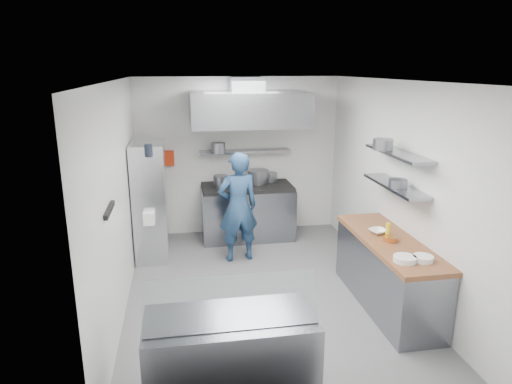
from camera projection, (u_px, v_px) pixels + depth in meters
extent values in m
plane|color=#525254|center=(263.00, 292.00, 6.21)|extent=(5.00, 5.00, 0.00)
plane|color=silver|center=(264.00, 81.00, 5.46)|extent=(5.00, 5.00, 0.00)
cube|color=white|center=(238.00, 156.00, 8.21)|extent=(3.60, 2.80, 0.02)
cube|color=white|center=(324.00, 280.00, 3.46)|extent=(3.60, 2.80, 0.02)
cube|color=white|center=(119.00, 200.00, 5.54)|extent=(2.80, 5.00, 0.02)
cube|color=white|center=(395.00, 187.00, 6.12)|extent=(2.80, 5.00, 0.02)
cube|color=gray|center=(247.00, 213.00, 8.10)|extent=(1.60, 0.80, 0.90)
cube|color=black|center=(247.00, 187.00, 7.97)|extent=(1.57, 0.78, 0.06)
cylinder|color=slate|center=(221.00, 181.00, 7.84)|extent=(0.26, 0.26, 0.20)
cylinder|color=slate|center=(258.00, 177.00, 8.07)|extent=(0.37, 0.37, 0.24)
cylinder|color=slate|center=(270.00, 177.00, 8.22)|extent=(0.26, 0.26, 0.16)
cube|color=gray|center=(245.00, 151.00, 8.04)|extent=(1.60, 0.30, 0.04)
cylinder|color=slate|center=(218.00, 148.00, 7.73)|extent=(0.24, 0.24, 0.18)
cube|color=gray|center=(248.00, 109.00, 7.44)|extent=(1.90, 1.15, 0.55)
cube|color=slate|center=(246.00, 84.00, 7.55)|extent=(0.55, 0.55, 0.24)
cube|color=red|center=(168.00, 158.00, 7.94)|extent=(0.22, 0.10, 0.26)
imported|color=navy|center=(238.00, 207.00, 7.05)|extent=(0.69, 0.51, 1.73)
cube|color=silver|center=(150.00, 200.00, 7.18)|extent=(0.50, 0.90, 1.85)
cube|color=white|center=(149.00, 218.00, 6.75)|extent=(0.16, 0.20, 0.18)
cube|color=yellow|center=(149.00, 178.00, 7.03)|extent=(0.15, 0.19, 0.17)
cylinder|color=black|center=(149.00, 151.00, 6.53)|extent=(0.12, 0.12, 0.18)
cube|color=black|center=(109.00, 210.00, 4.65)|extent=(0.04, 0.55, 0.05)
cube|color=gray|center=(387.00, 275.00, 5.76)|extent=(0.62, 2.00, 0.84)
cube|color=brown|center=(390.00, 242.00, 5.64)|extent=(0.65, 2.04, 0.06)
cylinder|color=white|center=(405.00, 259.00, 4.98)|extent=(0.25, 0.25, 0.06)
cylinder|color=white|center=(423.00, 258.00, 5.00)|extent=(0.22, 0.22, 0.06)
cylinder|color=#CE7E3A|center=(390.00, 239.00, 5.56)|extent=(0.17, 0.17, 0.06)
cylinder|color=yellow|center=(388.00, 230.00, 5.70)|extent=(0.05, 0.05, 0.18)
imported|color=white|center=(378.00, 231.00, 5.83)|extent=(0.27, 0.27, 0.05)
cube|color=gray|center=(395.00, 186.00, 5.79)|extent=(0.30, 1.30, 0.04)
cube|color=gray|center=(398.00, 153.00, 5.68)|extent=(0.30, 1.30, 0.04)
cylinder|color=slate|center=(398.00, 183.00, 5.63)|extent=(0.23, 0.23, 0.10)
cylinder|color=slate|center=(383.00, 144.00, 5.78)|extent=(0.25, 0.25, 0.14)
cube|color=gray|center=(231.00, 360.00, 4.08)|extent=(1.50, 0.70, 0.85)
cube|color=silver|center=(231.00, 302.00, 3.80)|extent=(1.47, 0.19, 0.42)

